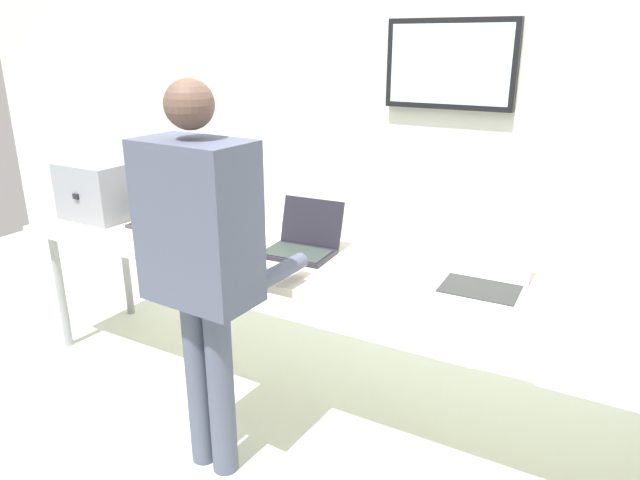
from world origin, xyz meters
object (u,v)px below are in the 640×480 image
Objects in this scene: laptop_station_2 at (485,273)px; person at (202,251)px; equipment_box at (105,189)px; laptop_station_1 at (303,241)px; laptop_station_0 at (166,215)px; workbench at (334,273)px.

person is at bearing -142.79° from laptop_station_2.
equipment_box reaches higher than laptop_station_1.
person is at bearing -38.59° from laptop_station_0.
equipment_box is 0.45m from laptop_station_0.
person reaches higher than equipment_box.
workbench is 0.24m from laptop_station_1.
laptop_station_1 is 0.88m from laptop_station_2.
person is (-0.25, -0.62, 0.26)m from workbench.
equipment_box is at bearing 153.21° from person.
laptop_station_2 is 0.23× the size of person.
laptop_station_1 reaches higher than laptop_station_0.
laptop_station_2 is at bearing 1.27° from equipment_box.
person is at bearing -112.01° from workbench.
laptop_station_1 is at bearing -0.02° from laptop_station_0.
laptop_station_1 is 0.90× the size of laptop_station_2.
workbench is 9.42× the size of laptop_station_2.
laptop_station_2 is 1.18m from person.
person is (1.30, -0.66, 0.05)m from equipment_box.
laptop_station_1 is at bearing -178.97° from laptop_station_2.
person is at bearing -26.79° from equipment_box.
equipment_box is 2.23m from laptop_station_2.
laptop_station_0 is at bearing 4.45° from equipment_box.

